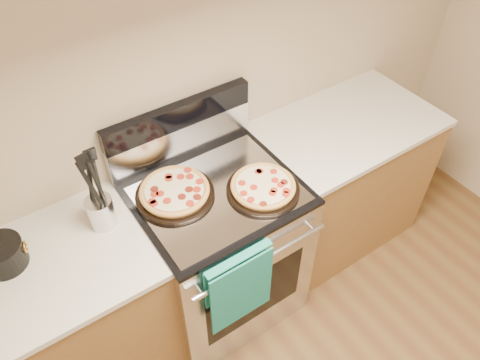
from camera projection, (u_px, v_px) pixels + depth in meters
wall_back at (170, 76)px, 2.08m from camera, size 4.00×0.00×4.00m
range_body at (219, 251)px, 2.51m from camera, size 0.76×0.68×0.90m
oven_window at (255, 297)px, 2.31m from camera, size 0.56×0.01×0.40m
cooktop at (215, 192)px, 2.18m from camera, size 0.76×0.68×0.02m
backsplash_lower at (181, 140)px, 2.29m from camera, size 0.76×0.06×0.18m
backsplash_upper at (178, 115)px, 2.19m from camera, size 0.76×0.06×0.12m
oven_handle at (262, 261)px, 2.04m from camera, size 0.70×0.03×0.03m
dish_towel at (239, 287)px, 2.06m from camera, size 0.32×0.05×0.42m
foil_sheet at (219, 194)px, 2.16m from camera, size 0.70×0.55×0.01m
cabinet_left at (56, 334)px, 2.18m from camera, size 1.00×0.62×0.88m
countertop_left at (24, 280)px, 1.86m from camera, size 1.02×0.64×0.03m
cabinet_right at (337, 184)px, 2.88m from camera, size 1.00×0.62×0.88m
countertop_right at (349, 125)px, 2.56m from camera, size 1.02×0.64×0.03m
pepperoni_pizza_back at (175, 192)px, 2.13m from camera, size 0.40×0.40×0.05m
pepperoni_pizza_front at (263, 187)px, 2.15m from camera, size 0.34×0.34×0.05m
utensil_crock at (101, 212)px, 2.00m from camera, size 0.15×0.15×0.15m
saucepan at (3, 256)px, 1.86m from camera, size 0.21×0.21×0.11m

